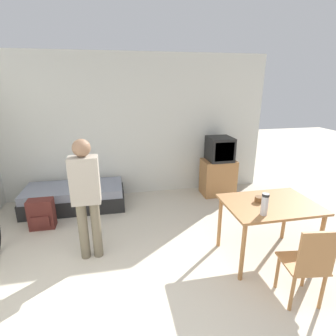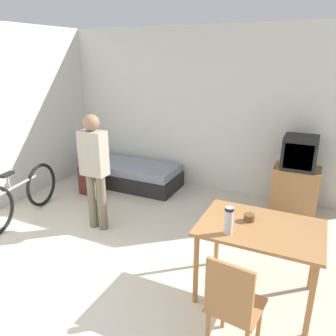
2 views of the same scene
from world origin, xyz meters
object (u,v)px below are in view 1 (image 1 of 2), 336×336
thermos_flask (265,203)px  person_standing (86,193)px  dining_table (269,210)px  wooden_chair (308,263)px  daybed (75,197)px  tv (219,168)px  mate_bowl (259,199)px  backpack (42,214)px

thermos_flask → person_standing: bearing=160.5°
dining_table → wooden_chair: bearing=-93.1°
wooden_chair → person_standing: bearing=150.3°
wooden_chair → person_standing: person_standing is taller
daybed → wooden_chair: size_ratio=1.92×
daybed → person_standing: size_ratio=1.11×
dining_table → thermos_flask: bearing=-133.9°
dining_table → person_standing: person_standing is taller
person_standing → daybed: bearing=104.6°
daybed → dining_table: size_ratio=1.56×
daybed → dining_table: bearing=-37.1°
daybed → person_standing: 1.72m
tv → thermos_flask: 2.35m
tv → person_standing: person_standing is taller
mate_bowl → thermos_flask: bearing=-111.0°
wooden_chair → mate_bowl: wooden_chair is taller
daybed → backpack: size_ratio=3.65×
tv → person_standing: 2.87m
thermos_flask → backpack: bearing=150.3°
wooden_chair → tv: bearing=85.9°
wooden_chair → backpack: size_ratio=1.90×
tv → dining_table: bearing=-94.5°
dining_table → wooden_chair: wooden_chair is taller
wooden_chair → thermos_flask: 0.70m
daybed → mate_bowl: size_ratio=16.93×
wooden_chair → backpack: wooden_chair is taller
dining_table → mate_bowl: (-0.12, 0.06, 0.13)m
dining_table → mate_bowl: bearing=152.6°
person_standing → thermos_flask: bearing=-19.5°
daybed → backpack: (-0.41, -0.63, 0.03)m
daybed → mate_bowl: mate_bowl is taller
dining_table → wooden_chair: size_ratio=1.23×
person_standing → thermos_flask: person_standing is taller
tv → wooden_chair: size_ratio=1.30×
daybed → wooden_chair: 3.76m
daybed → person_standing: person_standing is taller
person_standing → mate_bowl: size_ratio=15.25×
person_standing → thermos_flask: size_ratio=6.18×
dining_table → person_standing: 2.26m
daybed → thermos_flask: 3.31m
dining_table → person_standing: size_ratio=0.71×
thermos_flask → backpack: thermos_flask is taller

